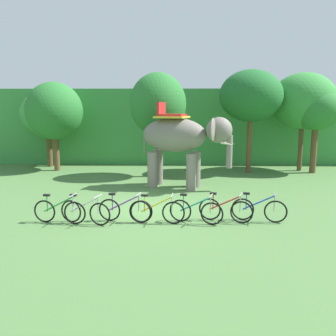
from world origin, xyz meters
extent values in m
plane|color=#4C753D|center=(0.00, 0.00, 0.00)|extent=(80.00, 80.00, 0.00)
cube|color=#3D8E42|center=(0.00, 12.99, 2.35)|extent=(36.00, 6.00, 4.70)
cylinder|color=brown|center=(-6.76, 9.22, 0.95)|extent=(0.32, 0.32, 1.90)
ellipsoid|color=#3D8E42|center=(-6.76, 9.22, 3.16)|extent=(3.18, 3.18, 2.79)
cylinder|color=brown|center=(-5.87, 7.80, 0.97)|extent=(0.32, 0.32, 1.94)
ellipsoid|color=#28702D|center=(-5.87, 7.80, 3.37)|extent=(3.13, 3.13, 3.18)
cylinder|color=brown|center=(-0.01, 6.13, 1.14)|extent=(0.31, 0.31, 2.28)
ellipsoid|color=#28702D|center=(-0.01, 6.13, 3.71)|extent=(2.86, 2.86, 3.18)
cylinder|color=brown|center=(4.91, 7.28, 1.47)|extent=(0.27, 0.27, 2.94)
ellipsoid|color=#1E6028|center=(4.91, 7.28, 4.18)|extent=(3.37, 3.37, 2.75)
cylinder|color=brown|center=(7.95, 7.97, 1.26)|extent=(0.25, 0.25, 2.52)
ellipsoid|color=#338438|center=(7.95, 7.97, 3.91)|extent=(3.57, 3.57, 3.09)
cylinder|color=brown|center=(8.44, 7.29, 1.23)|extent=(0.34, 0.34, 2.45)
ellipsoid|color=#28702D|center=(8.44, 7.29, 3.46)|extent=(2.62, 2.62, 2.25)
ellipsoid|color=slate|center=(0.82, 3.58, 2.35)|extent=(3.19, 2.21, 1.50)
cylinder|color=slate|center=(1.79, 3.68, 0.80)|extent=(0.44, 0.44, 1.60)
cylinder|color=slate|center=(1.56, 2.94, 0.80)|extent=(0.44, 0.44, 1.60)
cylinder|color=slate|center=(0.08, 4.22, 0.80)|extent=(0.44, 0.44, 1.60)
cylinder|color=slate|center=(-0.16, 3.49, 0.80)|extent=(0.44, 0.44, 1.60)
ellipsoid|color=slate|center=(2.72, 2.98, 2.60)|extent=(1.35, 1.29, 1.10)
ellipsoid|color=slate|center=(2.77, 3.61, 2.65)|extent=(0.41, 0.85, 0.96)
ellipsoid|color=slate|center=(2.39, 2.43, 2.65)|extent=(0.41, 0.85, 0.96)
cylinder|color=slate|center=(3.15, 2.84, 1.70)|extent=(0.26, 0.26, 1.40)
cone|color=beige|center=(3.17, 3.06, 2.05)|extent=(0.57, 0.28, 0.21)
cone|color=beige|center=(3.04, 2.64, 2.05)|extent=(0.57, 0.28, 0.21)
cube|color=gold|center=(0.72, 3.61, 3.13)|extent=(1.64, 1.66, 0.08)
cube|color=#B22323|center=(0.72, 3.61, 3.22)|extent=(1.32, 1.19, 0.10)
cube|color=#B22323|center=(0.24, 3.76, 3.50)|extent=(0.37, 0.89, 0.56)
cylinder|color=slate|center=(-0.54, 4.01, 1.90)|extent=(0.08, 0.08, 0.90)
torus|color=black|center=(-3.20, -1.55, 0.36)|extent=(0.71, 0.16, 0.71)
torus|color=black|center=(-2.22, -1.71, 0.36)|extent=(0.71, 0.16, 0.71)
cylinder|color=green|center=(-2.73, -1.63, 0.60)|extent=(0.97, 0.20, 0.54)
cylinder|color=green|center=(-3.10, -1.57, 0.61)|extent=(0.03, 0.03, 0.52)
cube|color=black|center=(-3.10, -1.57, 0.88)|extent=(0.21, 0.13, 0.06)
cylinder|color=#9E9EA3|center=(-2.27, -1.70, 0.64)|extent=(0.03, 0.03, 0.55)
cylinder|color=#9E9EA3|center=(-2.27, -1.70, 0.91)|extent=(0.11, 0.52, 0.03)
torus|color=black|center=(-2.38, -1.53, 0.36)|extent=(0.69, 0.25, 0.71)
torus|color=black|center=(-1.43, -1.82, 0.36)|extent=(0.69, 0.25, 0.71)
cylinder|color=silver|center=(-1.93, -1.67, 0.60)|extent=(0.94, 0.32, 0.54)
cylinder|color=silver|center=(-2.29, -1.56, 0.61)|extent=(0.03, 0.03, 0.52)
cube|color=black|center=(-2.29, -1.56, 0.88)|extent=(0.22, 0.15, 0.06)
cylinder|color=#9E9EA3|center=(-1.47, -1.81, 0.64)|extent=(0.03, 0.03, 0.55)
cylinder|color=#9E9EA3|center=(-1.47, -1.81, 0.91)|extent=(0.18, 0.51, 0.03)
torus|color=black|center=(-1.21, -1.37, 0.36)|extent=(0.71, 0.17, 0.71)
torus|color=black|center=(-0.23, -1.54, 0.36)|extent=(0.71, 0.17, 0.71)
cylinder|color=purple|center=(-0.75, -1.45, 0.60)|extent=(0.96, 0.21, 0.54)
cylinder|color=purple|center=(-1.11, -1.39, 0.61)|extent=(0.03, 0.03, 0.52)
cube|color=black|center=(-1.11, -1.39, 0.88)|extent=(0.21, 0.13, 0.06)
cylinder|color=#9E9EA3|center=(-0.28, -1.53, 0.64)|extent=(0.03, 0.03, 0.55)
cylinder|color=#9E9EA3|center=(-0.28, -1.53, 0.91)|extent=(0.12, 0.52, 0.03)
torus|color=black|center=(-0.19, -1.53, 0.36)|extent=(0.71, 0.13, 0.71)
torus|color=black|center=(0.80, -1.64, 0.36)|extent=(0.71, 0.13, 0.71)
cylinder|color=yellow|center=(0.28, -1.58, 0.60)|extent=(0.97, 0.16, 0.54)
cylinder|color=yellow|center=(-0.09, -1.54, 0.61)|extent=(0.03, 0.03, 0.52)
cube|color=black|center=(-0.09, -1.54, 0.88)|extent=(0.21, 0.12, 0.06)
cylinder|color=#9E9EA3|center=(0.75, -1.64, 0.64)|extent=(0.03, 0.03, 0.55)
cylinder|color=#9E9EA3|center=(0.75, -1.64, 0.91)|extent=(0.09, 0.52, 0.03)
torus|color=black|center=(1.02, -1.41, 0.36)|extent=(0.69, 0.27, 0.71)
torus|color=black|center=(1.97, -1.72, 0.36)|extent=(0.69, 0.27, 0.71)
cylinder|color=teal|center=(1.47, -1.55, 0.60)|extent=(0.94, 0.34, 0.54)
cylinder|color=teal|center=(1.11, -1.44, 0.61)|extent=(0.03, 0.03, 0.52)
cube|color=black|center=(1.11, -1.44, 0.88)|extent=(0.22, 0.16, 0.06)
cylinder|color=#9E9EA3|center=(1.92, -1.70, 0.64)|extent=(0.03, 0.03, 0.55)
cylinder|color=#9E9EA3|center=(1.92, -1.70, 0.91)|extent=(0.19, 0.50, 0.03)
torus|color=black|center=(1.95, -1.22, 0.36)|extent=(0.69, 0.28, 0.71)
torus|color=black|center=(2.90, -1.55, 0.36)|extent=(0.69, 0.28, 0.71)
cylinder|color=red|center=(2.40, -1.38, 0.60)|extent=(0.93, 0.36, 0.54)
cylinder|color=red|center=(2.05, -1.25, 0.61)|extent=(0.03, 0.03, 0.52)
cube|color=black|center=(2.05, -1.25, 0.88)|extent=(0.22, 0.16, 0.06)
cylinder|color=#9E9EA3|center=(2.85, -1.53, 0.64)|extent=(0.03, 0.03, 0.55)
cylinder|color=#9E9EA3|center=(2.85, -1.53, 0.91)|extent=(0.20, 0.50, 0.03)
torus|color=black|center=(2.99, -1.22, 0.36)|extent=(0.70, 0.22, 0.71)
torus|color=black|center=(3.96, -1.47, 0.36)|extent=(0.70, 0.22, 0.71)
cylinder|color=blue|center=(3.45, -1.34, 0.60)|extent=(0.95, 0.28, 0.54)
cylinder|color=blue|center=(3.09, -1.25, 0.61)|extent=(0.03, 0.03, 0.52)
cube|color=black|center=(3.09, -1.25, 0.88)|extent=(0.22, 0.15, 0.06)
cylinder|color=#9E9EA3|center=(3.91, -1.46, 0.64)|extent=(0.03, 0.03, 0.55)
cylinder|color=#9E9EA3|center=(3.91, -1.46, 0.91)|extent=(0.16, 0.51, 0.03)
camera|label=1|loc=(0.81, -12.14, 3.51)|focal=38.02mm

